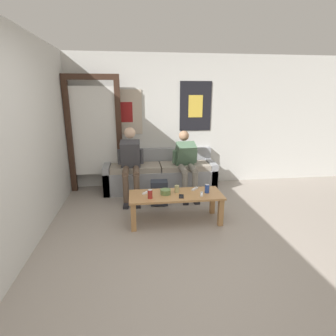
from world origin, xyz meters
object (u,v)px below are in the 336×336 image
(drink_can_blue, at_px, (207,189))
(cell_phone, at_px, (181,196))
(game_controller_near_left, at_px, (195,189))
(game_controller_far_center, at_px, (146,193))
(person_seated_adult, at_px, (131,160))
(couch, at_px, (160,175))
(person_seated_teen, at_px, (186,161))
(pillar_candle, at_px, (177,189))
(ceramic_bowl, at_px, (165,191))
(drink_can_red, at_px, (150,194))
(game_controller_near_right, at_px, (202,194))
(coffee_table, at_px, (176,199))
(backpack, at_px, (159,193))

(drink_can_blue, distance_m, cell_phone, 0.42)
(game_controller_near_left, xyz_separation_m, game_controller_far_center, (-0.73, -0.06, 0.00))
(person_seated_adult, bearing_deg, couch, 31.70)
(person_seated_teen, distance_m, drink_can_blue, 1.11)
(person_seated_adult, bearing_deg, person_seated_teen, 1.52)
(pillar_candle, bearing_deg, ceramic_bowl, -163.62)
(couch, distance_m, ceramic_bowl, 1.40)
(couch, height_order, drink_can_red, couch)
(game_controller_near_left, xyz_separation_m, game_controller_near_right, (0.05, -0.22, 0.00))
(person_seated_adult, distance_m, drink_can_blue, 1.54)
(couch, distance_m, drink_can_blue, 1.52)
(game_controller_near_right, height_order, game_controller_far_center, same)
(game_controller_far_center, bearing_deg, drink_can_red, -76.77)
(coffee_table, distance_m, backpack, 0.69)
(coffee_table, height_order, drink_can_red, drink_can_red)
(backpack, relative_size, drink_can_red, 3.32)
(person_seated_adult, xyz_separation_m, game_controller_far_center, (0.22, -0.98, -0.24))
(couch, xyz_separation_m, drink_can_red, (-0.28, -1.52, 0.20))
(drink_can_red, bearing_deg, couch, 79.46)
(game_controller_far_center, bearing_deg, drink_can_blue, -5.28)
(ceramic_bowl, bearing_deg, pillar_candle, 16.38)
(coffee_table, bearing_deg, drink_can_red, -162.89)
(game_controller_near_right, bearing_deg, game_controller_near_left, 101.90)
(game_controller_near_left, height_order, cell_phone, game_controller_near_left)
(game_controller_near_left, bearing_deg, backpack, 134.42)
(drink_can_blue, xyz_separation_m, drink_can_red, (-0.83, -0.11, 0.00))
(backpack, relative_size, drink_can_blue, 3.32)
(drink_can_blue, height_order, cell_phone, drink_can_blue)
(coffee_table, bearing_deg, cell_phone, -61.45)
(coffee_table, height_order, pillar_candle, pillar_candle)
(couch, xyz_separation_m, coffee_table, (0.09, -1.40, 0.07))
(game_controller_near_left, height_order, game_controller_near_right, same)
(coffee_table, bearing_deg, backpack, 105.70)
(couch, xyz_separation_m, person_seated_teen, (0.45, -0.31, 0.35))
(drink_can_red, relative_size, game_controller_near_left, 0.97)
(couch, bearing_deg, pillar_candle, -85.02)
(drink_can_blue, bearing_deg, couch, 111.40)
(coffee_table, distance_m, game_controller_near_left, 0.35)
(game_controller_near_right, bearing_deg, person_seated_teen, 89.93)
(ceramic_bowl, relative_size, drink_can_blue, 1.26)
(couch, distance_m, person_seated_teen, 0.65)
(ceramic_bowl, xyz_separation_m, drink_can_red, (-0.23, -0.13, 0.02))
(couch, relative_size, game_controller_near_left, 16.65)
(pillar_candle, xyz_separation_m, game_controller_far_center, (-0.45, 0.02, -0.04))
(couch, height_order, game_controller_near_right, couch)
(couch, xyz_separation_m, game_controller_far_center, (-0.33, -1.32, 0.15))
(couch, distance_m, game_controller_near_left, 1.33)
(coffee_table, xyz_separation_m, person_seated_adult, (-0.64, 1.06, 0.32))
(person_seated_teen, relative_size, drink_can_blue, 9.26)
(drink_can_red, distance_m, game_controller_far_center, 0.21)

